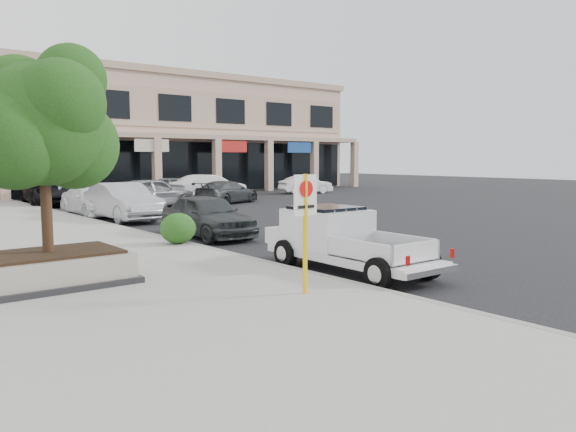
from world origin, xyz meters
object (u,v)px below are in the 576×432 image
object	(u,v)px
curb_car_b	(123,202)
lot_car_d	(132,192)
curb_car_a	(208,216)
pickup_truck	(351,241)
lot_car_a	(152,192)
curb_car_d	(52,191)
lot_car_f	(306,185)
planter_tree	(47,125)
curb_car_c	(92,201)
no_parking_sign	(305,217)
lot_car_e	(175,187)
lot_car_c	(227,192)
lot_car_b	(209,188)
planter	(49,269)

from	to	relation	value
curb_car_b	lot_car_d	xyz separation A→B (m)	(4.14, 8.70, -0.14)
curb_car_b	curb_car_a	bearing A→B (deg)	-88.34
pickup_truck	lot_car_a	bearing A→B (deg)	79.15
curb_car_d	lot_car_f	size ratio (longest dim) A/B	1.44
planter_tree	curb_car_c	world-z (taller)	planter_tree
no_parking_sign	curb_car_d	bearing A→B (deg)	83.94
curb_car_a	curb_car_b	size ratio (longest dim) A/B	0.88
pickup_truck	lot_car_f	distance (m)	29.55
planter_tree	no_parking_sign	xyz separation A→B (m)	(3.48, -4.07, -1.78)
curb_car_d	lot_car_e	distance (m)	8.80
lot_car_e	pickup_truck	bearing A→B (deg)	-174.12
lot_car_e	lot_car_f	size ratio (longest dim) A/B	1.04
planter_tree	lot_car_c	size ratio (longest dim) A/B	0.85
pickup_truck	lot_car_b	size ratio (longest dim) A/B	0.98
pickup_truck	lot_car_b	xyz separation A→B (m)	(9.07, 21.80, 0.05)
curb_car_c	lot_car_a	xyz separation A→B (m)	(3.97, 1.80, 0.15)
lot_car_e	curb_car_c	bearing A→B (deg)	158.32
lot_car_a	lot_car_f	xyz separation A→B (m)	(14.42, 3.85, -0.16)
curb_car_c	lot_car_b	xyz separation A→B (m)	(9.08, 4.31, 0.14)
lot_car_c	curb_car_a	bearing A→B (deg)	123.03
planter	lot_car_c	distance (m)	22.26
curb_car_c	lot_car_d	size ratio (longest dim) A/B	0.95
no_parking_sign	lot_car_e	size ratio (longest dim) A/B	0.54
curb_car_b	no_parking_sign	bearing A→B (deg)	-100.39
planter	no_parking_sign	world-z (taller)	no_parking_sign
curb_car_b	curb_car_d	distance (m)	10.31
curb_car_c	planter_tree	bearing A→B (deg)	-113.79
planter	curb_car_a	bearing A→B (deg)	35.94
lot_car_c	pickup_truck	bearing A→B (deg)	133.84
curb_car_b	lot_car_c	distance (m)	9.84
planter	curb_car_b	xyz separation A→B (m)	(6.39, 11.61, 0.35)
planter	curb_car_c	distance (m)	16.16
lot_car_d	lot_car_e	distance (m)	5.43
lot_car_a	lot_car_f	size ratio (longest dim) A/B	1.20
curb_car_a	lot_car_f	size ratio (longest dim) A/B	1.09
planter	lot_car_d	xyz separation A→B (m)	(10.53, 20.31, 0.22)
curb_car_a	lot_car_f	world-z (taller)	curb_car_a
planter_tree	lot_car_e	world-z (taller)	planter_tree
no_parking_sign	curb_car_c	bearing A→B (deg)	82.14
pickup_truck	lot_car_e	size ratio (longest dim) A/B	1.16
lot_car_a	lot_car_c	world-z (taller)	lot_car_a
planter_tree	lot_car_b	size ratio (longest dim) A/B	0.80
curb_car_b	curb_car_d	bearing A→B (deg)	89.97
lot_car_a	lot_car_e	distance (m)	8.20
planter_tree	curb_car_a	bearing A→B (deg)	35.61
lot_car_a	lot_car_c	xyz separation A→B (m)	(4.73, -0.21, -0.15)
curb_car_a	no_parking_sign	bearing A→B (deg)	-107.32
lot_car_c	lot_car_f	size ratio (longest dim) A/B	1.16
curb_car_b	lot_car_a	distance (m)	6.37
curb_car_d	lot_car_c	bearing A→B (deg)	-25.89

